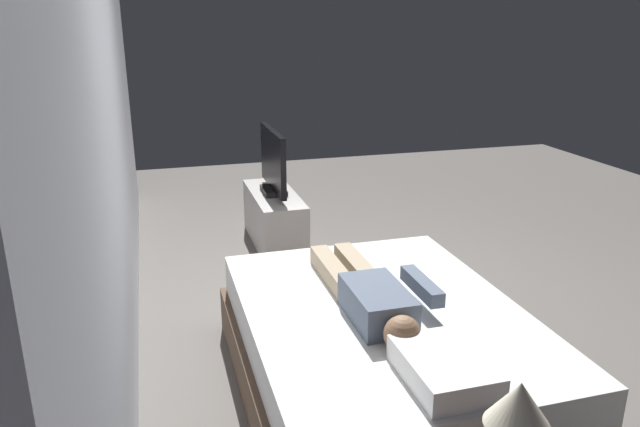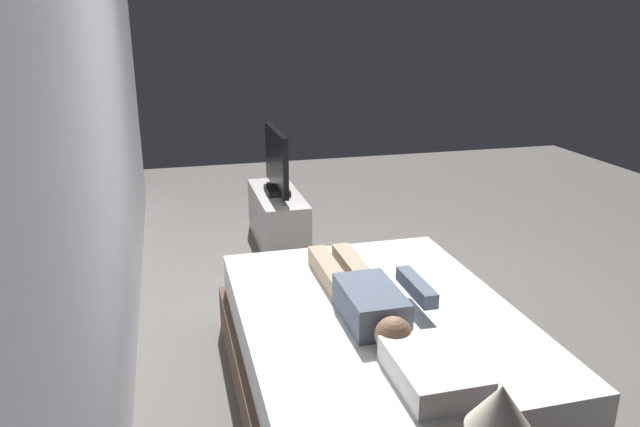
# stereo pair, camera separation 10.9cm
# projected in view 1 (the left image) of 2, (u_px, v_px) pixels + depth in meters

# --- Properties ---
(ground_plane) EXTENTS (10.00, 10.00, 0.00)m
(ground_plane) POSITION_uv_depth(u_px,v_px,m) (366.00, 321.00, 4.27)
(ground_plane) COLOR slate
(back_wall) EXTENTS (6.40, 0.10, 2.80)m
(back_wall) POSITION_uv_depth(u_px,v_px,m) (110.00, 126.00, 3.77)
(back_wall) COLOR silver
(back_wall) RESTS_ON ground
(bed) EXTENTS (2.05, 1.55, 0.54)m
(bed) POSITION_uv_depth(u_px,v_px,m) (382.00, 353.00, 3.36)
(bed) COLOR brown
(bed) RESTS_ON ground
(pillow) EXTENTS (0.48, 0.34, 0.12)m
(pillow) POSITION_uv_depth(u_px,v_px,m) (444.00, 368.00, 2.62)
(pillow) COLOR white
(pillow) RESTS_ON bed
(person) EXTENTS (1.26, 0.46, 0.18)m
(person) POSITION_uv_depth(u_px,v_px,m) (371.00, 294.00, 3.26)
(person) COLOR slate
(person) RESTS_ON bed
(remote) EXTENTS (0.15, 0.04, 0.02)m
(remote) POSITION_uv_depth(u_px,v_px,m) (426.00, 286.00, 3.53)
(remote) COLOR black
(remote) RESTS_ON bed
(tv_stand) EXTENTS (1.10, 0.40, 0.50)m
(tv_stand) POSITION_uv_depth(u_px,v_px,m) (274.00, 219.00, 5.64)
(tv_stand) COLOR #B7B2AD
(tv_stand) RESTS_ON ground
(tv) EXTENTS (0.88, 0.20, 0.59)m
(tv) POSITION_uv_depth(u_px,v_px,m) (273.00, 163.00, 5.47)
(tv) COLOR black
(tv) RESTS_ON tv_stand
(lamp) EXTENTS (0.22, 0.22, 0.42)m
(lamp) POSITION_uv_depth(u_px,v_px,m) (519.00, 406.00, 1.96)
(lamp) COLOR #59595B
(lamp) RESTS_ON nightstand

